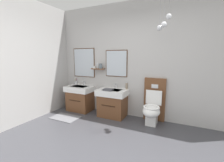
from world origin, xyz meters
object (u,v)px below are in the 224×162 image
object	(u,v)px
vanity_sink_left	(80,98)
vanity_sink_right	(113,102)
toothbrush_cup	(76,82)
folded_hand_towel	(108,90)
soap_dispenser	(127,86)
toilet	(153,107)

from	to	relation	value
vanity_sink_left	vanity_sink_right	world-z (taller)	same
vanity_sink_right	toothbrush_cup	xyz separation A→B (m)	(-1.28, 0.19, 0.38)
vanity_sink_left	toothbrush_cup	distance (m)	0.51
vanity_sink_left	folded_hand_towel	size ratio (longest dim) A/B	3.31
folded_hand_towel	toothbrush_cup	bearing A→B (deg)	164.25
vanity_sink_left	vanity_sink_right	distance (m)	0.99
vanity_sink_right	vanity_sink_left	bearing A→B (deg)	180.00
vanity_sink_left	soap_dispenser	distance (m)	1.36
soap_dispenser	folded_hand_towel	world-z (taller)	soap_dispenser
toilet	toothbrush_cup	bearing A→B (deg)	175.94
vanity_sink_right	soap_dispenser	world-z (taller)	soap_dispenser
vanity_sink_right	toilet	size ratio (longest dim) A/B	0.73
soap_dispenser	folded_hand_towel	bearing A→B (deg)	-132.94
toothbrush_cup	folded_hand_towel	xyz separation A→B (m)	(1.24, -0.35, -0.04)
vanity_sink_right	toothbrush_cup	world-z (taller)	toothbrush_cup
vanity_sink_right	folded_hand_towel	world-z (taller)	folded_hand_towel
toilet	toothbrush_cup	world-z (taller)	toilet
toilet	soap_dispenser	distance (m)	0.81
folded_hand_towel	soap_dispenser	bearing A→B (deg)	47.06
vanity_sink_left	toilet	world-z (taller)	toilet
vanity_sink_right	folded_hand_towel	xyz separation A→B (m)	(-0.04, -0.16, 0.35)
vanity_sink_right	toothbrush_cup	distance (m)	1.35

